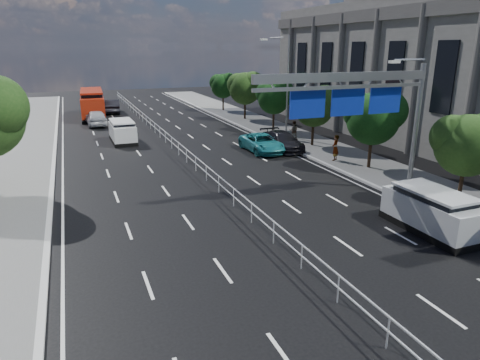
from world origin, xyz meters
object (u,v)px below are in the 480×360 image
parked_car_teal (262,143)px  near_car_silver (96,118)px  white_minivan (122,131)px  near_car_dark (112,106)px  overhead_gantry (362,96)px  silver_minivan (432,211)px  red_bus (92,103)px  parked_car_dark (282,141)px  pedestrian_b (294,131)px  pedestrian_a (335,148)px

parked_car_teal → near_car_silver: bearing=123.5°
white_minivan → parked_car_teal: size_ratio=0.89×
white_minivan → near_car_dark: white_minivan is taller
overhead_gantry → silver_minivan: 6.94m
red_bus → silver_minivan: red_bus is taller
overhead_gantry → white_minivan: (-10.15, 19.65, -4.66)m
parked_car_dark → pedestrian_b: bearing=45.4°
near_car_dark → silver_minivan: bearing=107.7°
red_bus → near_car_dark: bearing=47.2°
near_car_dark → pedestrian_b: 27.20m
silver_minivan → parked_car_dark: bearing=86.2°
red_bus → parked_car_teal: bearing=-61.8°
red_bus → parked_car_teal: size_ratio=2.13×
pedestrian_a → white_minivan: bearing=-80.6°
overhead_gantry → red_bus: size_ratio=0.95×
white_minivan → pedestrian_b: 15.08m
overhead_gantry → near_car_silver: size_ratio=2.10×
pedestrian_a → parked_car_dark: bearing=-107.4°
white_minivan → red_bus: (-1.51, 16.07, 0.71)m
white_minivan → near_car_dark: size_ratio=0.89×
overhead_gantry → parked_car_dark: bearing=82.5°
parked_car_teal → pedestrian_a: size_ratio=2.71×
red_bus → parked_car_dark: bearing=-58.4°
red_bus → near_car_dark: 3.60m
white_minivan → parked_car_teal: (9.91, -7.76, -0.25)m
white_minivan → near_car_dark: bearing=86.3°
white_minivan → silver_minivan: bearing=-67.5°
red_bus → parked_car_teal: red_bus is taller
parked_car_dark → near_car_silver: bearing=126.3°
pedestrian_b → white_minivan: bearing=5.8°
parked_car_teal → pedestrian_b: size_ratio=3.01×
near_car_silver → parked_car_teal: (11.50, -17.40, -0.13)m
red_bus → pedestrian_a: size_ratio=5.79×
overhead_gantry → pedestrian_b: overhead_gantry is taller
white_minivan → red_bus: 16.15m
pedestrian_a → near_car_silver: bearing=-93.2°
red_bus → silver_minivan: size_ratio=2.31×
red_bus → near_car_silver: 6.48m
near_car_dark → parked_car_teal: near_car_dark is taller
overhead_gantry → near_car_silver: 31.91m
red_bus → pedestrian_a: 32.49m
near_car_dark → pedestrian_a: 33.68m
red_bus → near_car_silver: size_ratio=2.21×
overhead_gantry → pedestrian_a: overhead_gantry is taller
red_bus → parked_car_teal: (11.43, -23.83, -0.96)m
red_bus → near_car_dark: size_ratio=2.13×
overhead_gantry → silver_minivan: (0.48, -5.12, -4.65)m
red_bus → near_car_silver: bearing=-88.1°
parked_car_teal → parked_car_dark: bearing=-1.6°
red_bus → pedestrian_b: size_ratio=6.43×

